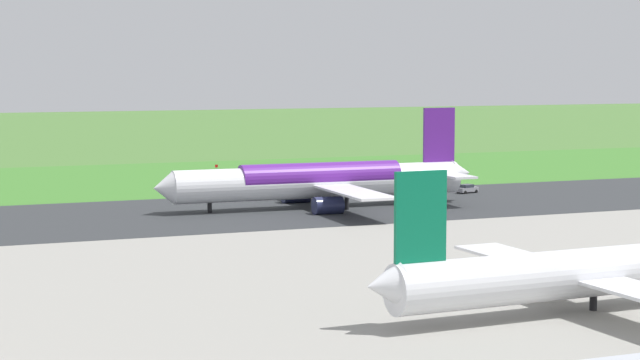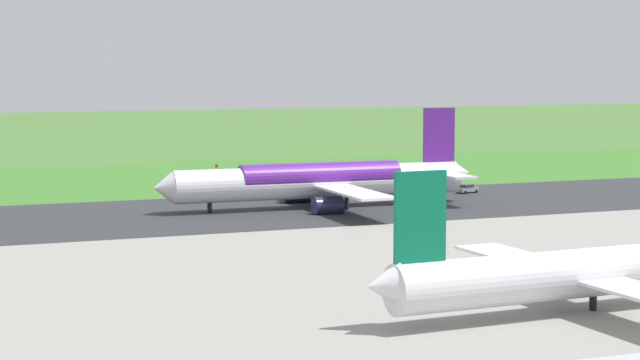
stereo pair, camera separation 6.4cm
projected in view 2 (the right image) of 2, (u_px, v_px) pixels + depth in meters
ground_plane at (251, 211)px, 171.30m from camera, size 800.00×800.00×0.00m
runway_asphalt at (251, 211)px, 171.30m from camera, size 600.00×41.52×0.06m
apron_concrete at (497, 309)px, 102.09m from camera, size 440.00×110.00×0.05m
grass_verge_foreground at (173, 180)px, 218.06m from camera, size 600.00×80.00×0.04m
airliner_main at (322, 181)px, 175.23m from camera, size 54.03×44.10×15.88m
airliner_parked_mid at (591, 271)px, 100.86m from camera, size 47.08×38.47×13.75m
service_car_ops at (467, 189)px, 195.74m from camera, size 4.54×2.95×1.62m
no_stopping_sign at (217, 169)px, 225.97m from camera, size 0.60×0.10×2.46m
traffic_cone_orange at (196, 177)px, 222.78m from camera, size 0.40×0.40×0.55m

